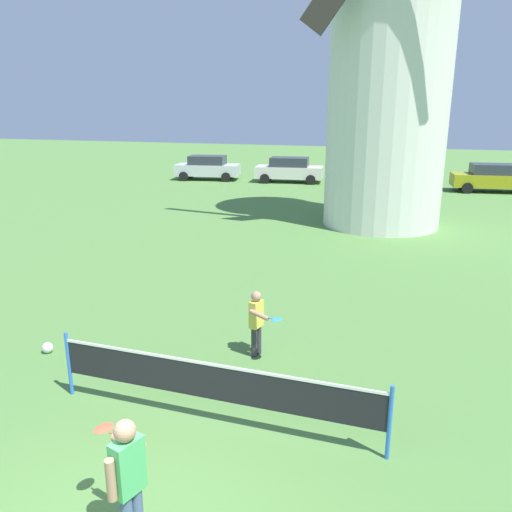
{
  "coord_description": "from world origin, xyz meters",
  "views": [
    {
      "loc": [
        2.86,
        -3.74,
        4.55
      ],
      "look_at": [
        0.13,
        4.38,
        2.06
      ],
      "focal_mm": 35.84,
      "sensor_mm": 36.0,
      "label": 1
    }
  ],
  "objects_px": {
    "player_near": "(128,476)",
    "parked_car_silver": "(208,167)",
    "windmill": "(392,35)",
    "tennis_net": "(213,382)",
    "parked_car_mustard": "(494,178)",
    "parked_car_black": "(385,174)",
    "player_far": "(257,320)",
    "stray_ball": "(48,348)",
    "parked_car_cream": "(289,169)"
  },
  "relations": [
    {
      "from": "stray_ball",
      "to": "parked_car_mustard",
      "type": "relative_size",
      "value": 0.04
    },
    {
      "from": "windmill",
      "to": "player_far",
      "type": "bearing_deg",
      "value": -95.03
    },
    {
      "from": "parked_car_black",
      "to": "parked_car_mustard",
      "type": "distance_m",
      "value": 5.94
    },
    {
      "from": "tennis_net",
      "to": "parked_car_black",
      "type": "bearing_deg",
      "value": 89.29
    },
    {
      "from": "tennis_net",
      "to": "stray_ball",
      "type": "xyz_separation_m",
      "value": [
        -3.94,
        1.09,
        -0.58
      ]
    },
    {
      "from": "tennis_net",
      "to": "parked_car_silver",
      "type": "height_order",
      "value": "parked_car_silver"
    },
    {
      "from": "parked_car_mustard",
      "to": "tennis_net",
      "type": "bearing_deg",
      "value": -103.86
    },
    {
      "from": "player_near",
      "to": "parked_car_black",
      "type": "xyz_separation_m",
      "value": [
        0.26,
        27.1,
        -0.06
      ]
    },
    {
      "from": "parked_car_cream",
      "to": "parked_car_black",
      "type": "xyz_separation_m",
      "value": [
        5.96,
        -0.62,
        0.0
      ]
    },
    {
      "from": "player_far",
      "to": "parked_car_cream",
      "type": "relative_size",
      "value": 0.29
    },
    {
      "from": "parked_car_cream",
      "to": "parked_car_black",
      "type": "relative_size",
      "value": 0.97
    },
    {
      "from": "player_far",
      "to": "parked_car_silver",
      "type": "distance_m",
      "value": 25.09
    },
    {
      "from": "windmill",
      "to": "player_near",
      "type": "distance_m",
      "value": 18.14
    },
    {
      "from": "parked_car_black",
      "to": "tennis_net",
      "type": "bearing_deg",
      "value": -90.71
    },
    {
      "from": "player_near",
      "to": "player_far",
      "type": "bearing_deg",
      "value": 91.46
    },
    {
      "from": "player_near",
      "to": "stray_ball",
      "type": "xyz_separation_m",
      "value": [
        -3.99,
        3.41,
        -0.77
      ]
    },
    {
      "from": "tennis_net",
      "to": "windmill",
      "type": "bearing_deg",
      "value": 86.02
    },
    {
      "from": "parked_car_silver",
      "to": "parked_car_cream",
      "type": "bearing_deg",
      "value": 5.85
    },
    {
      "from": "parked_car_silver",
      "to": "tennis_net",
      "type": "bearing_deg",
      "value": -66.04
    },
    {
      "from": "parked_car_cream",
      "to": "tennis_net",
      "type": "bearing_deg",
      "value": -77.45
    },
    {
      "from": "tennis_net",
      "to": "parked_car_cream",
      "type": "distance_m",
      "value": 26.02
    },
    {
      "from": "windmill",
      "to": "parked_car_black",
      "type": "height_order",
      "value": "windmill"
    },
    {
      "from": "player_far",
      "to": "parked_car_silver",
      "type": "xyz_separation_m",
      "value": [
        -10.97,
        22.56,
        0.08
      ]
    },
    {
      "from": "parked_car_silver",
      "to": "parked_car_mustard",
      "type": "height_order",
      "value": "same"
    },
    {
      "from": "windmill",
      "to": "stray_ball",
      "type": "bearing_deg",
      "value": -110.06
    },
    {
      "from": "parked_car_silver",
      "to": "parked_car_black",
      "type": "bearing_deg",
      "value": -0.34
    },
    {
      "from": "player_near",
      "to": "parked_car_mustard",
      "type": "xyz_separation_m",
      "value": [
        6.18,
        27.58,
        -0.06
      ]
    },
    {
      "from": "parked_car_silver",
      "to": "parked_car_black",
      "type": "xyz_separation_m",
      "value": [
        11.35,
        -0.07,
        0.0
      ]
    },
    {
      "from": "parked_car_black",
      "to": "parked_car_mustard",
      "type": "height_order",
      "value": "same"
    },
    {
      "from": "windmill",
      "to": "parked_car_cream",
      "type": "distance_m",
      "value": 14.13
    },
    {
      "from": "windmill",
      "to": "player_near",
      "type": "bearing_deg",
      "value": -93.27
    },
    {
      "from": "tennis_net",
      "to": "player_far",
      "type": "bearing_deg",
      "value": 91.77
    },
    {
      "from": "parked_car_cream",
      "to": "parked_car_mustard",
      "type": "xyz_separation_m",
      "value": [
        11.89,
        -0.14,
        0.0
      ]
    },
    {
      "from": "tennis_net",
      "to": "parked_car_black",
      "type": "relative_size",
      "value": 1.13
    },
    {
      "from": "player_far",
      "to": "windmill",
      "type": "bearing_deg",
      "value": 84.97
    },
    {
      "from": "tennis_net",
      "to": "player_near",
      "type": "height_order",
      "value": "player_near"
    },
    {
      "from": "player_near",
      "to": "parked_car_black",
      "type": "bearing_deg",
      "value": 89.45
    },
    {
      "from": "windmill",
      "to": "parked_car_silver",
      "type": "height_order",
      "value": "windmill"
    },
    {
      "from": "tennis_net",
      "to": "parked_car_silver",
      "type": "distance_m",
      "value": 27.19
    },
    {
      "from": "tennis_net",
      "to": "parked_car_black",
      "type": "distance_m",
      "value": 24.78
    },
    {
      "from": "tennis_net",
      "to": "parked_car_mustard",
      "type": "relative_size",
      "value": 1.1
    },
    {
      "from": "windmill",
      "to": "parked_car_cream",
      "type": "relative_size",
      "value": 3.21
    },
    {
      "from": "tennis_net",
      "to": "stray_ball",
      "type": "relative_size",
      "value": 24.65
    },
    {
      "from": "windmill",
      "to": "tennis_net",
      "type": "bearing_deg",
      "value": -93.98
    },
    {
      "from": "windmill",
      "to": "parked_car_mustard",
      "type": "xyz_separation_m",
      "value": [
        5.21,
        10.58,
        -6.33
      ]
    },
    {
      "from": "player_near",
      "to": "parked_car_silver",
      "type": "bearing_deg",
      "value": 112.2
    },
    {
      "from": "player_far",
      "to": "parked_car_black",
      "type": "xyz_separation_m",
      "value": [
        0.38,
        22.49,
        0.08
      ]
    },
    {
      "from": "windmill",
      "to": "tennis_net",
      "type": "relative_size",
      "value": 2.75
    },
    {
      "from": "player_far",
      "to": "parked_car_black",
      "type": "distance_m",
      "value": 22.5
    },
    {
      "from": "parked_car_mustard",
      "to": "parked_car_cream",
      "type": "bearing_deg",
      "value": 179.33
    }
  ]
}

